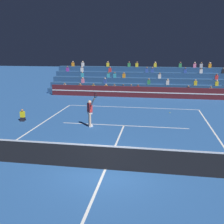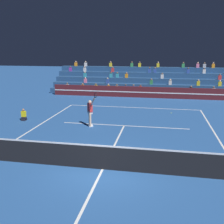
# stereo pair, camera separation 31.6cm
# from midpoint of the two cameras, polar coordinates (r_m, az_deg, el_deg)

# --- Properties ---
(ground_plane) EXTENTS (120.00, 120.00, 0.00)m
(ground_plane) POSITION_cam_midpoint_polar(r_m,az_deg,el_deg) (11.15, -2.30, -12.38)
(ground_plane) COLOR #285699
(court_lines) EXTENTS (11.10, 23.90, 0.01)m
(court_lines) POSITION_cam_midpoint_polar(r_m,az_deg,el_deg) (11.15, -2.30, -12.36)
(court_lines) COLOR white
(court_lines) RESTS_ON ground
(tennis_net) EXTENTS (12.00, 0.10, 1.10)m
(tennis_net) POSITION_cam_midpoint_polar(r_m,az_deg,el_deg) (10.92, -2.33, -9.81)
(tennis_net) COLOR black
(tennis_net) RESTS_ON ground
(sponsor_banner_wall) EXTENTS (18.00, 0.26, 1.10)m
(sponsor_banner_wall) POSITION_cam_midpoint_polar(r_m,az_deg,el_deg) (26.95, 4.94, 4.37)
(sponsor_banner_wall) COLOR #51191E
(sponsor_banner_wall) RESTS_ON ground
(bleacher_stand) EXTENTS (19.91, 4.75, 3.38)m
(bleacher_stand) POSITION_cam_midpoint_polar(r_m,az_deg,el_deg) (30.63, 5.55, 6.36)
(bleacher_stand) COLOR navy
(bleacher_stand) RESTS_ON ground
(ball_kid_courtside) EXTENTS (0.30, 0.36, 0.84)m
(ball_kid_courtside) POSITION_cam_midpoint_polar(r_m,az_deg,el_deg) (19.15, -19.33, -0.89)
(ball_kid_courtside) COLOR black
(ball_kid_courtside) RESTS_ON ground
(tennis_player) EXTENTS (0.89, 0.98, 2.36)m
(tennis_player) POSITION_cam_midpoint_polar(r_m,az_deg,el_deg) (16.69, -5.37, 0.08)
(tennis_player) COLOR beige
(tennis_player) RESTS_ON ground
(tennis_ball) EXTENTS (0.07, 0.07, 0.07)m
(tennis_ball) POSITION_cam_midpoint_polar(r_m,az_deg,el_deg) (20.75, 12.06, -0.16)
(tennis_ball) COLOR #C6DB33
(tennis_ball) RESTS_ON ground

